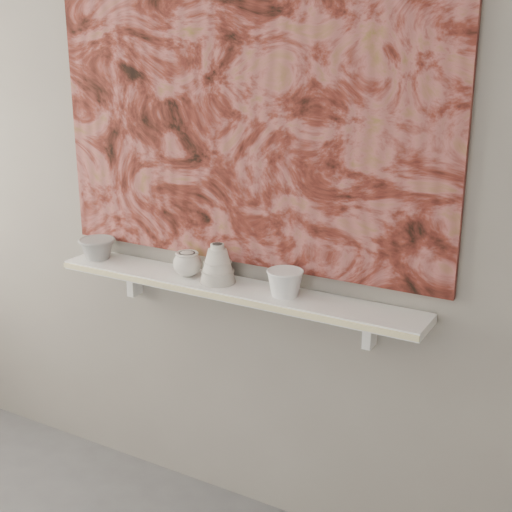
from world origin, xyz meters
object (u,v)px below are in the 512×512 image
Objects in this scene: bowl_grey at (97,248)px; cup_cream at (187,264)px; shelf at (232,289)px; bowl_white at (285,283)px; painting at (243,105)px; bell_vessel at (218,263)px.

bowl_grey is 1.39× the size of cup_cream.
bowl_grey reaches higher than shelf.
cup_cream is (-0.19, 0.00, 0.06)m from shelf.
bowl_grey is 1.15× the size of bowl_white.
painting reaches higher than bowl_grey.
bowl_white is at bearing 0.00° from shelf.
bowl_white is at bearing 0.00° from bell_vessel.
cup_cream is (-0.19, -0.08, -0.56)m from painting.
cup_cream reaches higher than shelf.
bowl_grey is at bearing -172.50° from painting.
shelf is 0.22m from bowl_white.
bowl_white reaches higher than shelf.
painting is at bearing 54.61° from bell_vessel.
bowl_grey is at bearing 180.00° from bowl_white.
painting reaches higher than bowl_white.
painting is 14.63× the size of cup_cream.
painting reaches higher than cup_cream.
bowl_white is (0.21, -0.08, -0.57)m from painting.
shelf is 13.66× the size of cup_cream.
bowl_grey is at bearing 180.00° from cup_cream.
bell_vessel is at bearing 180.00° from shelf.
bowl_white is at bearing -21.10° from painting.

